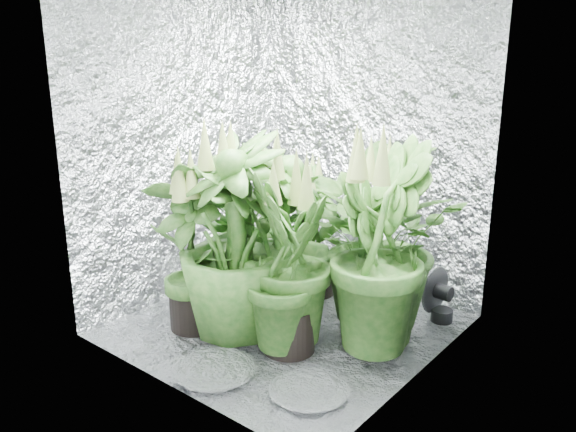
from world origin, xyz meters
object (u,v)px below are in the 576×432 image
(plant_a, at_px, (262,230))
(plant_c, at_px, (380,250))
(plant_h, at_px, (234,239))
(plant_e, at_px, (373,241))
(circulation_fan, at_px, (439,298))
(plant_f, at_px, (192,248))
(plant_b, at_px, (315,234))
(plant_d, at_px, (283,238))
(plant_g, at_px, (289,264))

(plant_a, bearing_deg, plant_c, -0.19)
(plant_c, height_order, plant_h, plant_h)
(plant_a, xyz_separation_m, plant_e, (0.63, 0.19, 0.01))
(plant_c, bearing_deg, circulation_fan, 77.82)
(plant_e, xyz_separation_m, plant_f, (-0.75, -0.61, -0.03))
(plant_a, height_order, plant_f, plant_f)
(plant_b, distance_m, plant_d, 0.50)
(plant_c, height_order, plant_e, plant_c)
(plant_b, xyz_separation_m, plant_c, (0.66, -0.37, 0.14))
(plant_f, relative_size, plant_h, 0.88)
(plant_d, height_order, plant_f, plant_d)
(plant_b, height_order, plant_c, plant_c)
(plant_c, xyz_separation_m, plant_d, (-0.54, -0.10, -0.03))
(plant_d, relative_size, plant_g, 1.06)
(plant_e, distance_m, plant_f, 0.97)
(plant_d, bearing_deg, circulation_fan, 42.84)
(plant_h, bearing_deg, plant_d, 65.20)
(plant_f, distance_m, plant_g, 0.58)
(plant_a, height_order, circulation_fan, plant_a)
(circulation_fan, bearing_deg, plant_d, -131.37)
(plant_a, height_order, plant_c, plant_c)
(plant_f, bearing_deg, plant_e, 39.50)
(plant_c, height_order, plant_g, plant_c)
(plant_a, bearing_deg, plant_d, -22.40)
(plant_d, xyz_separation_m, plant_f, (-0.36, -0.33, -0.04))
(plant_e, bearing_deg, plant_a, -163.09)
(plant_g, bearing_deg, plant_e, 69.69)
(plant_e, distance_m, plant_g, 0.52)
(plant_c, bearing_deg, plant_d, -169.97)
(plant_g, bearing_deg, plant_c, 41.99)
(plant_e, bearing_deg, plant_f, -140.50)
(plant_c, distance_m, plant_e, 0.25)
(plant_c, xyz_separation_m, plant_f, (-0.90, -0.42, -0.07))
(plant_c, bearing_deg, plant_h, -151.93)
(plant_d, distance_m, circulation_fan, 0.96)
(plant_d, relative_size, plant_f, 1.06)
(plant_a, height_order, plant_h, plant_h)
(plant_a, xyz_separation_m, plant_g, (0.44, -0.30, -0.02))
(plant_d, bearing_deg, plant_h, -114.80)
(plant_b, distance_m, plant_c, 0.77)
(plant_f, distance_m, plant_h, 0.26)
(plant_a, relative_size, plant_e, 0.95)
(plant_b, bearing_deg, plant_c, -29.27)
(plant_b, relative_size, plant_d, 0.81)
(plant_b, relative_size, plant_c, 0.76)
(plant_c, bearing_deg, plant_e, 127.75)
(plant_d, distance_m, plant_e, 0.48)
(plant_g, relative_size, plant_h, 0.88)
(plant_d, bearing_deg, plant_e, 36.53)
(plant_f, height_order, plant_g, same)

